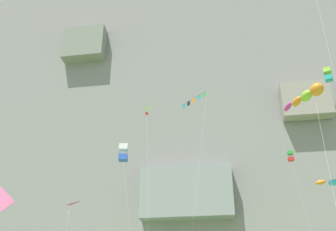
# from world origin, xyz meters

# --- Properties ---
(cliff_face) EXTENTS (180.00, 29.12, 75.87)m
(cliff_face) POSITION_xyz_m (-0.01, 68.92, 37.92)
(cliff_face) COLOR gray
(cliff_face) RESTS_ON ground
(kite_windsock_near_cliff) EXTENTS (2.24, 6.30, 15.22)m
(kite_windsock_near_cliff) POSITION_xyz_m (12.16, 14.80, 14.55)
(kite_windsock_near_cliff) COLOR orange
(kite_windsock_near_cliff) RESTS_ON ground
(kite_box_upper_left) EXTENTS (1.97, 2.80, 20.79)m
(kite_box_upper_left) POSITION_xyz_m (14.82, 39.93, 20.03)
(kite_box_upper_left) COLOR green
(kite_box_upper_left) RESTS_ON ground
(kite_box_low_right) EXTENTS (1.28, 5.33, 28.79)m
(kite_box_low_right) POSITION_xyz_m (19.56, 33.90, 27.86)
(kite_box_low_right) COLOR #8CCC33
(kite_box_low_right) RESTS_ON ground
(kite_delta_far_left) EXTENTS (2.04, 1.99, 11.76)m
(kite_delta_far_left) POSITION_xyz_m (-9.57, 29.28, 11.39)
(kite_delta_far_left) COLOR #CC3399
(kite_delta_far_left) RESTS_ON ground
(kite_delta_upper_mid) EXTENTS (3.13, 5.13, 25.45)m
(kite_delta_upper_mid) POSITION_xyz_m (-3.20, 34.99, 24.67)
(kite_delta_upper_mid) COLOR white
(kite_delta_upper_mid) RESTS_ON ground
(kite_banner_high_center) EXTENTS (3.51, 5.59, 26.20)m
(kite_banner_high_center) POSITION_xyz_m (3.29, 33.85, 24.57)
(kite_banner_high_center) COLOR black
(kite_banner_high_center) RESTS_ON ground
(kite_box_high_right) EXTENTS (3.56, 2.02, 19.58)m
(kite_box_high_right) POSITION_xyz_m (-4.69, 32.03, 18.59)
(kite_box_high_right) COLOR white
(kite_box_high_right) RESTS_ON ground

